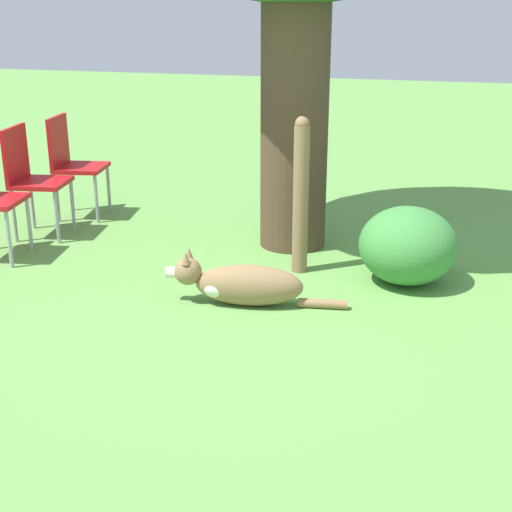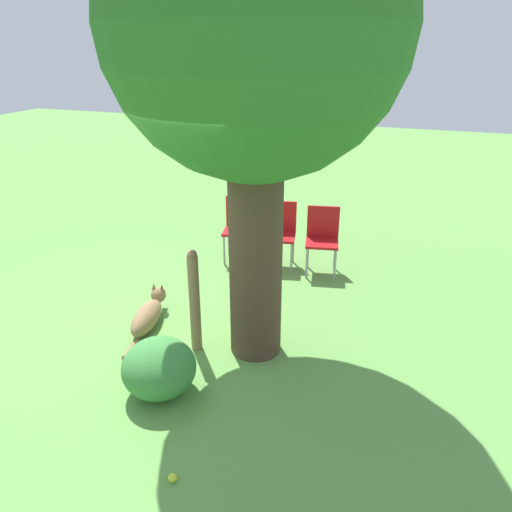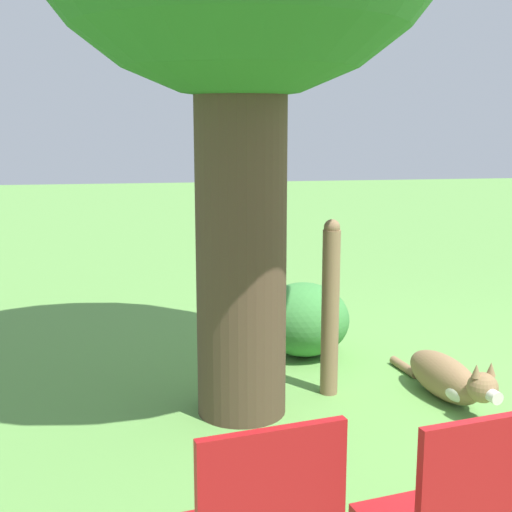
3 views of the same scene
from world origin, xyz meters
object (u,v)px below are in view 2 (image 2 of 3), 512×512
object	(u,v)px
red_chair_2	(322,235)
tennis_ball	(173,478)
oak_tree	(256,32)
red_chair_0	(240,224)
fence_post	(195,300)
red_chair_1	(280,230)
dog	(149,315)

from	to	relation	value
red_chair_2	tennis_ball	xyz separation A→B (m)	(3.96, -0.22, -0.50)
oak_tree	red_chair_0	world-z (taller)	oak_tree
red_chair_0	oak_tree	bearing A→B (deg)	13.46
oak_tree	fence_post	bearing A→B (deg)	-71.09
red_chair_1	red_chair_2	xyz separation A→B (m)	(0.02, 0.62, 0.00)
oak_tree	dog	world-z (taller)	oak_tree
fence_post	red_chair_0	bearing A→B (deg)	-169.90
red_chair_0	tennis_ball	world-z (taller)	red_chair_0
fence_post	red_chair_2	size ratio (longest dim) A/B	1.23
fence_post	tennis_ball	distance (m)	1.83
oak_tree	red_chair_2	xyz separation A→B (m)	(-2.12, 0.22, -2.53)
red_chair_2	dog	bearing A→B (deg)	-47.62
red_chair_1	tennis_ball	distance (m)	4.03
dog	red_chair_0	xyz separation A→B (m)	(-2.13, 0.29, 0.39)
red_chair_1	tennis_ball	world-z (taller)	red_chair_1
dog	red_chair_0	distance (m)	2.19
oak_tree	red_chair_1	distance (m)	3.34
red_chair_1	tennis_ball	xyz separation A→B (m)	(3.98, 0.40, -0.50)
red_chair_2	tennis_ball	size ratio (longest dim) A/B	13.49
red_chair_1	tennis_ball	size ratio (longest dim) A/B	13.49
dog	red_chair_2	xyz separation A→B (m)	(-2.10, 1.52, 0.39)
fence_post	red_chair_0	xyz separation A→B (m)	(-2.36, -0.42, -0.04)
oak_tree	red_chair_1	world-z (taller)	oak_tree
dog	fence_post	bearing A→B (deg)	-117.19
dog	red_chair_0	size ratio (longest dim) A/B	1.29
red_chair_0	red_chair_2	bearing A→B (deg)	76.53
red_chair_0	tennis_ball	bearing A→B (deg)	2.55
fence_post	tennis_ball	xyz separation A→B (m)	(1.64, 0.59, -0.54)
red_chair_2	red_chair_0	bearing A→B (deg)	-103.47
tennis_ball	oak_tree	bearing A→B (deg)	-179.98
fence_post	red_chair_2	xyz separation A→B (m)	(-2.32, 0.81, -0.04)
red_chair_2	tennis_ball	bearing A→B (deg)	-14.80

